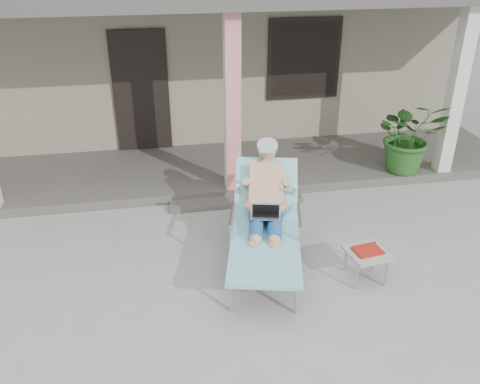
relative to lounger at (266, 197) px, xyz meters
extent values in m
plane|color=#9E9E99|center=(-0.11, -0.40, -0.85)|extent=(60.00, 60.00, 0.00)
cube|color=gray|center=(-0.11, 6.10, 0.65)|extent=(10.00, 5.00, 3.00)
cube|color=black|center=(-1.41, 3.57, 0.35)|extent=(0.95, 0.06, 2.10)
cube|color=black|center=(1.49, 3.57, 0.80)|extent=(1.20, 0.06, 1.30)
cube|color=black|center=(1.49, 3.56, 0.80)|extent=(1.32, 0.05, 1.42)
cube|color=#605B56|center=(-0.11, 2.60, -0.78)|extent=(10.00, 2.00, 0.15)
cube|color=red|center=(-0.11, 1.75, 0.60)|extent=(0.22, 0.22, 2.61)
cube|color=silver|center=(3.39, 1.75, 0.60)|extent=(0.22, 0.22, 2.61)
cube|color=#605B56|center=(-0.11, 1.45, -0.81)|extent=(2.00, 0.30, 0.07)
cylinder|color=#B7B7BC|center=(-0.58, -0.94, -0.65)|extent=(0.05, 0.05, 0.41)
cylinder|color=#B7B7BC|center=(0.10, -1.10, -0.65)|extent=(0.05, 0.05, 0.41)
cylinder|color=#B7B7BC|center=(-0.24, 0.48, -0.65)|extent=(0.05, 0.05, 0.41)
cylinder|color=#B7B7BC|center=(0.43, 0.32, -0.65)|extent=(0.05, 0.05, 0.41)
cube|color=#B7B7BC|center=(-0.12, -0.51, -0.42)|extent=(0.98, 1.47, 0.03)
cube|color=#95DDE7|center=(-0.12, -0.51, -0.40)|extent=(1.10, 1.54, 0.04)
cube|color=#B7B7BC|center=(0.11, 0.45, -0.16)|extent=(0.82, 0.78, 0.55)
cube|color=#95DDE7|center=(0.11, 0.45, -0.13)|extent=(0.94, 0.89, 0.62)
cylinder|color=#B6B6B8|center=(0.18, 0.76, 0.36)|extent=(0.33, 0.33, 0.14)
cube|color=silver|center=(-0.01, -0.04, -0.21)|extent=(0.42, 0.34, 0.26)
cube|color=#A3A39E|center=(1.07, -0.64, -0.49)|extent=(0.51, 0.51, 0.04)
cylinder|color=#B7B7BC|center=(0.89, -0.82, -0.68)|extent=(0.03, 0.03, 0.34)
cylinder|color=#B7B7BC|center=(1.25, -0.82, -0.68)|extent=(0.03, 0.03, 0.34)
cylinder|color=#B7B7BC|center=(0.89, -0.46, -0.68)|extent=(0.03, 0.03, 0.34)
cylinder|color=#B7B7BC|center=(1.25, -0.46, -0.68)|extent=(0.03, 0.03, 0.34)
cube|color=#AE1E12|center=(1.07, -0.64, -0.46)|extent=(0.35, 0.28, 0.03)
cube|color=black|center=(1.07, -0.52, -0.47)|extent=(0.31, 0.07, 0.03)
imported|color=#26591E|center=(2.78, 1.85, -0.09)|extent=(1.23, 1.11, 1.21)
camera|label=1|loc=(-1.25, -5.20, 2.82)|focal=38.00mm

